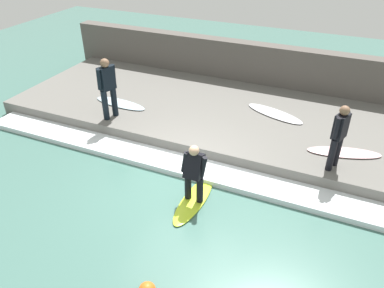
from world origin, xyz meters
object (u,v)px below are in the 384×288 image
Objects in this scene: surfboard_waiting_near at (344,152)px; surfer_waiting_far at (107,85)px; surfboard_spare at (275,113)px; surfer_riding at (194,171)px; surfer_waiting_near at (339,134)px; surfboard_riding at (194,200)px; surfboard_waiting_far at (120,103)px.

surfer_waiting_far is (-0.67, 6.13, 0.92)m from surfboard_waiting_near.
surfboard_waiting_near is at bearing -123.66° from surfboard_spare.
surfer_waiting_near reaches higher than surfer_riding.
surfer_riding is at bearing -119.82° from surfer_waiting_far.
surfer_riding reaches higher than surfboard_spare.
surfer_waiting_far reaches higher than surfboard_riding.
surfer_waiting_near is 0.84× the size of surfboard_spare.
surfer_waiting_far reaches higher than surfboard_spare.
surfer_waiting_far reaches higher than surfer_riding.
surfer_riding is 3.82m from surfboard_waiting_near.
surfboard_riding is 4.50m from surfboard_waiting_far.
surfboard_waiting_far is at bearing 89.00° from surfboard_waiting_near.
surfboard_spare is (1.99, -4.16, -0.92)m from surfer_waiting_far.
surfboard_waiting_near is 6.35m from surfboard_waiting_far.
surfer_riding is at bearing 133.08° from surfboard_waiting_near.
surfboard_riding is 1.04× the size of surfer_waiting_far.
surfboard_waiting_near is at bearing -46.92° from surfboard_riding.
surfer_waiting_near is 6.24m from surfboard_waiting_far.
surfer_riding reaches higher than surfboard_waiting_near.
surfer_waiting_near is 0.87× the size of surfboard_waiting_far.
surfboard_spare is at bearing -74.60° from surfboard_waiting_far.
surfboard_riding is 0.96× the size of surfboard_spare.
surfboard_waiting_near is at bearing -46.92° from surfer_riding.
surfer_riding is 3.90m from surfer_waiting_far.
surfboard_riding is 0.78m from surfer_riding.
surfer_riding is 0.74× the size of surfboard_spare.
surfboard_spare is (3.91, -0.80, 0.40)m from surfboard_riding.
surfer_waiting_far reaches higher than surfboard_waiting_near.
surfboard_riding is at bearing 133.08° from surfboard_waiting_near.
surfer_waiting_far is 4.70m from surfboard_spare.
surfboard_waiting_near and surfboard_waiting_far have the same top height.
surfboard_waiting_far is 0.97× the size of surfboard_spare.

